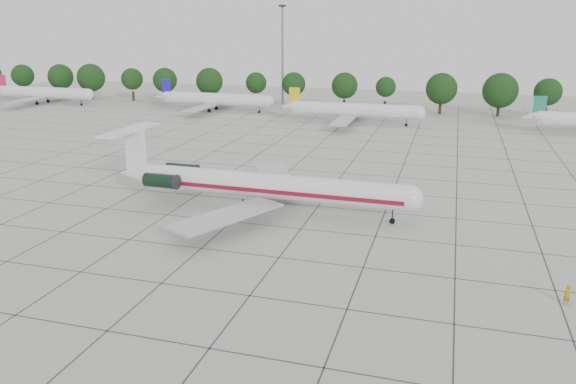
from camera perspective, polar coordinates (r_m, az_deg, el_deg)
name	(u,v)px	position (r m, az deg, el deg)	size (l,w,h in m)	color
ground	(301,229)	(60.40, 1.33, -3.76)	(260.00, 260.00, 0.00)	#B7B7AF
apron_joints	(331,190)	(74.23, 4.34, 0.19)	(170.00, 170.00, 0.02)	#383838
main_airliner	(254,184)	(65.64, -3.46, 0.78)	(37.57, 29.52, 8.80)	silver
ground_crew	(567,295)	(49.74, 26.48, -9.31)	(0.62, 0.41, 1.71)	#C87F0B
bg_airliner_a	(44,93)	(166.38, -23.55, 9.21)	(28.24, 27.20, 7.40)	silver
bg_airliner_b	(215,99)	(141.14, -7.39, 9.31)	(28.24, 27.20, 7.40)	silver
bg_airliner_c	(353,110)	(123.25, 6.66, 8.24)	(28.24, 27.20, 7.40)	silver
tree_line	(345,86)	(142.86, 5.78, 10.70)	(249.86, 8.44, 10.22)	#332114
floodlight_mast	(282,49)	(153.37, -0.57, 14.31)	(1.60, 1.60, 25.45)	slate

